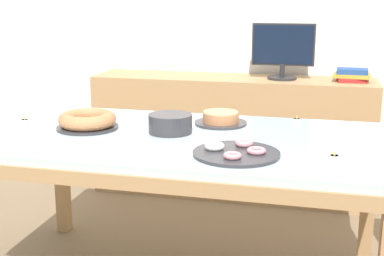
% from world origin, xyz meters
% --- Properties ---
extents(wall_back, '(8.00, 0.10, 2.60)m').
position_xyz_m(wall_back, '(0.00, 1.65, 1.30)').
color(wall_back, white).
rests_on(wall_back, ground).
extents(dining_table, '(1.90, 1.03, 0.78)m').
position_xyz_m(dining_table, '(0.00, 0.00, 0.69)').
color(dining_table, silver).
rests_on(dining_table, ground).
extents(sideboard, '(1.97, 0.44, 0.86)m').
position_xyz_m(sideboard, '(0.00, 1.35, 0.43)').
color(sideboard, tan).
rests_on(sideboard, ground).
extents(computer_monitor, '(0.42, 0.20, 0.38)m').
position_xyz_m(computer_monitor, '(0.34, 1.35, 1.05)').
color(computer_monitor, '#262628').
rests_on(computer_monitor, sideboard).
extents(book_stack, '(0.25, 0.18, 0.09)m').
position_xyz_m(book_stack, '(0.80, 1.35, 0.90)').
color(book_stack, maroon).
rests_on(book_stack, sideboard).
extents(cake_chocolate_round, '(0.27, 0.27, 0.07)m').
position_xyz_m(cake_chocolate_round, '(0.12, 0.27, 0.80)').
color(cake_chocolate_round, '#333338').
rests_on(cake_chocolate_round, dining_table).
extents(cake_golden_bundt, '(0.30, 0.30, 0.08)m').
position_xyz_m(cake_golden_bundt, '(-0.50, 0.02, 0.82)').
color(cake_golden_bundt, '#333338').
rests_on(cake_golden_bundt, dining_table).
extents(pastry_platter, '(0.36, 0.36, 0.04)m').
position_xyz_m(pastry_platter, '(0.29, -0.25, 0.79)').
color(pastry_platter, '#333338').
rests_on(pastry_platter, dining_table).
extents(plate_stack, '(0.21, 0.21, 0.09)m').
position_xyz_m(plate_stack, '(-0.08, 0.04, 0.82)').
color(plate_stack, '#333338').
rests_on(plate_stack, dining_table).
extents(tealight_near_cakes, '(0.04, 0.04, 0.04)m').
position_xyz_m(tealight_near_cakes, '(0.50, 0.42, 0.79)').
color(tealight_near_cakes, silver).
rests_on(tealight_near_cakes, dining_table).
extents(tealight_right_edge, '(0.04, 0.04, 0.04)m').
position_xyz_m(tealight_right_edge, '(0.68, -0.21, 0.79)').
color(tealight_right_edge, silver).
rests_on(tealight_right_edge, dining_table).
extents(tealight_centre, '(0.04, 0.04, 0.04)m').
position_xyz_m(tealight_centre, '(-0.87, 0.06, 0.79)').
color(tealight_centre, silver).
rests_on(tealight_centre, dining_table).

